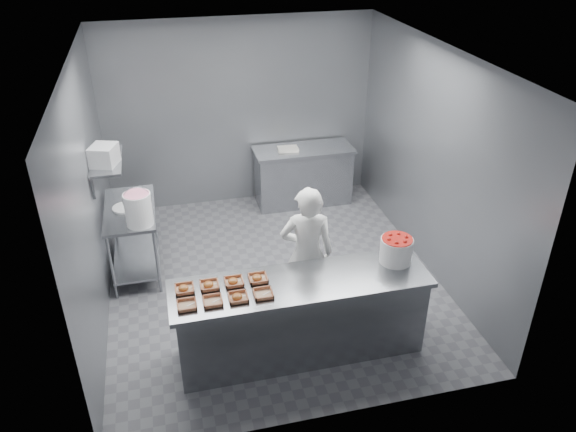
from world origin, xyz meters
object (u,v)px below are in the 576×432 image
object	(u,v)px
tray_1	(213,301)
glaze_bucket	(138,208)
prep_table	(133,230)
tray_4	(184,289)
tray_7	(258,278)
service_counter	(301,317)
tray_5	(209,285)
worker	(307,254)
tray_3	(263,294)
tray_2	(238,297)
appliance	(104,155)
back_counter	(303,175)
tray_6	(234,281)
strawberry_tub	(396,249)
tray_0	(187,305)

from	to	relation	value
tray_1	glaze_bucket	distance (m)	1.78
prep_table	glaze_bucket	distance (m)	0.68
tray_4	tray_7	xyz separation A→B (m)	(0.72, 0.00, 0.00)
tray_7	glaze_bucket	size ratio (longest dim) A/B	0.39
service_counter	tray_5	size ratio (longest dim) A/B	13.88
service_counter	worker	size ratio (longest dim) A/B	1.61
tray_3	glaze_bucket	xyz separation A→B (m)	(-1.11, 1.65, 0.19)
tray_2	worker	world-z (taller)	worker
tray_4	appliance	world-z (taller)	appliance
service_counter	back_counter	xyz separation A→B (m)	(0.90, 3.25, -0.00)
prep_table	tray_6	world-z (taller)	tray_6
tray_6	glaze_bucket	size ratio (longest dim) A/B	0.39
tray_5	strawberry_tub	distance (m)	1.93
worker	glaze_bucket	world-z (taller)	worker
tray_0	tray_7	bearing A→B (deg)	19.48
tray_2	glaze_bucket	bearing A→B (deg)	117.85
tray_4	appliance	xyz separation A→B (m)	(-0.69, 1.68, 0.76)
tray_1	appliance	distance (m)	2.27
tray_3	worker	world-z (taller)	worker
tray_0	tray_5	bearing A→B (deg)	46.94
worker	tray_6	bearing A→B (deg)	39.49
tray_7	tray_6	bearing A→B (deg)	180.00
tray_4	tray_7	bearing A→B (deg)	0.00
tray_3	tray_6	xyz separation A→B (m)	(-0.24, 0.25, 0.00)
tray_6	strawberry_tub	distance (m)	1.69
tray_1	worker	bearing A→B (deg)	33.16
tray_3	glaze_bucket	size ratio (longest dim) A/B	0.39
tray_0	tray_3	world-z (taller)	same
tray_1	appliance	bearing A→B (deg)	115.82
tray_3	appliance	xyz separation A→B (m)	(-1.41, 1.93, 0.76)
worker	strawberry_tub	size ratio (longest dim) A/B	4.82
tray_4	tray_5	distance (m)	0.24
back_counter	tray_4	bearing A→B (deg)	-123.02
tray_6	glaze_bucket	bearing A→B (deg)	121.98
tray_3	tray_6	world-z (taller)	tray_6
prep_table	worker	size ratio (longest dim) A/B	0.74
tray_1	tray_5	xyz separation A→B (m)	(-0.00, 0.25, 0.00)
tray_1	tray_5	bearing A→B (deg)	90.68
service_counter	tray_1	distance (m)	1.01
tray_5	strawberry_tub	world-z (taller)	strawberry_tub
tray_3	tray_7	distance (m)	0.25
back_counter	tray_6	world-z (taller)	tray_6
glaze_bucket	prep_table	bearing A→B (deg)	106.82
prep_table	tray_2	bearing A→B (deg)	-64.27
prep_table	tray_6	distance (m)	2.11
tray_0	tray_3	size ratio (longest dim) A/B	1.00
tray_7	glaze_bucket	world-z (taller)	glaze_bucket
tray_0	tray_5	distance (m)	0.35
tray_3	tray_4	size ratio (longest dim) A/B	1.00
service_counter	tray_2	xyz separation A→B (m)	(-0.65, -0.13, 0.47)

